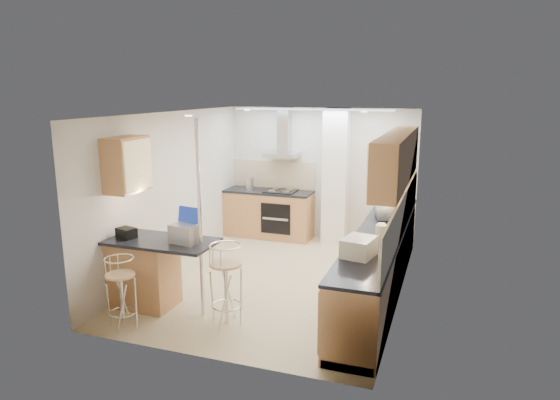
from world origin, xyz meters
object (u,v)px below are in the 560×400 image
(laptop, at_px, (185,234))
(bar_stool_near, at_px, (122,293))
(microwave, at_px, (388,209))
(bread_bin, at_px, (359,247))
(bar_stool_end, at_px, (226,284))

(laptop, relative_size, bar_stool_near, 0.38)
(microwave, height_order, laptop, microwave)
(bar_stool_near, distance_m, bread_bin, 2.89)
(laptop, relative_size, bar_stool_end, 0.34)
(laptop, bearing_deg, bread_bin, 15.41)
(bar_stool_end, relative_size, bread_bin, 2.42)
(bar_stool_near, bearing_deg, microwave, 58.16)
(microwave, relative_size, bread_bin, 1.18)
(bar_stool_near, xyz_separation_m, bread_bin, (2.67, 0.91, 0.58))
(laptop, distance_m, bar_stool_end, 0.83)
(bar_stool_end, xyz_separation_m, bread_bin, (1.54, 0.38, 0.52))
(microwave, xyz_separation_m, bread_bin, (-0.09, -1.92, -0.03))
(microwave, relative_size, bar_stool_end, 0.49)
(laptop, height_order, bread_bin, laptop)
(bar_stool_near, distance_m, bar_stool_end, 1.25)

